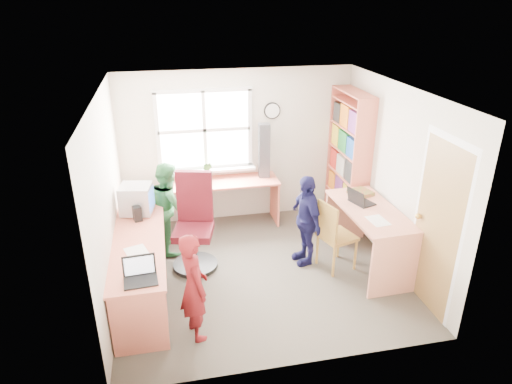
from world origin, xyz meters
The scene contains 19 objects.
room centered at (0.01, 0.10, 1.22)m, with size 3.64×3.44×2.44m.
l_desk centered at (-1.31, -0.28, 0.46)m, with size 2.38×2.95×0.75m.
right_desk centered at (1.44, -0.12, 0.61)m, with size 0.73×1.48×0.84m.
bookshelf centered at (1.65, 1.19, 1.00)m, with size 0.30×1.02×2.10m.
swivel_chair centered at (-0.81, 0.37, 0.56)m, with size 0.73×0.73×1.30m.
wooden_chair centered at (0.96, -0.11, 0.53)m, with size 0.53×0.53×0.97m.
crt_monitor centered at (-1.53, 0.57, 0.95)m, with size 0.45×0.42×0.39m.
laptop_left centered at (-1.46, -0.99, 0.80)m, with size 0.35×0.30×0.23m.
laptop_right centered at (1.36, 0.07, 0.89)m, with size 0.35×0.38×0.22m.
speaker_a centered at (-1.52, 0.34, 0.85)m, with size 0.12×0.12×0.20m.
speaker_b centered at (-1.48, 0.88, 0.84)m, with size 0.11×0.11×0.18m.
cd_tower centered at (0.39, 1.50, 1.18)m, with size 0.18×0.17×0.85m.
game_box centered at (1.50, 0.34, 0.87)m, with size 0.34×0.34×0.06m.
paper_a centered at (-1.51, -0.47, 0.75)m, with size 0.32×0.39×0.00m.
paper_b centered at (1.39, -0.45, 0.84)m, with size 0.24×0.32×0.00m.
potted_plant centered at (-0.52, 1.46, 0.91)m, with size 0.18×0.14×0.32m, color #2B6B2E.
person_red centered at (-0.93, -1.04, 0.61)m, with size 0.45×0.29×1.23m, color maroon.
person_green centered at (-1.12, 0.86, 0.66)m, with size 0.64×0.50×1.31m, color #317C41.
person_navy centered at (0.66, 0.14, 0.63)m, with size 0.74×0.31×1.27m, color #161541.
Camera 1 is at (-1.09, -5.03, 3.43)m, focal length 32.00 mm.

